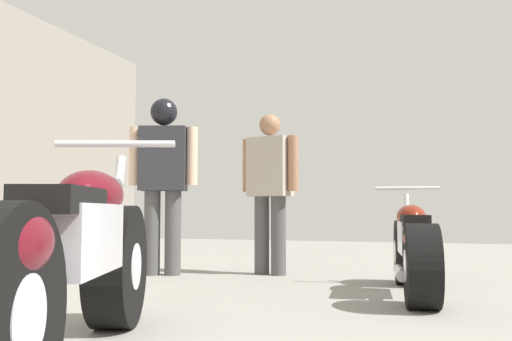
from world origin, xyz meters
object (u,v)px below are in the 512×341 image
at_px(motorcycle_maroon_cruiser, 71,262).
at_px(mechanic_with_helmet, 163,168).
at_px(mechanic_in_blue, 270,183).
at_px(motorcycle_black_naked, 414,249).

relative_size(motorcycle_maroon_cruiser, mechanic_with_helmet, 1.19).
bearing_deg(mechanic_with_helmet, motorcycle_maroon_cruiser, -68.36).
distance_m(mechanic_in_blue, mechanic_with_helmet, 1.06).
relative_size(motorcycle_black_naked, mechanic_with_helmet, 1.03).
xyz_separation_m(motorcycle_maroon_cruiser, mechanic_in_blue, (-0.23, 3.42, 0.48)).
bearing_deg(motorcycle_maroon_cruiser, motorcycle_black_naked, 63.90).
relative_size(motorcycle_maroon_cruiser, motorcycle_black_naked, 1.16).
distance_m(motorcycle_maroon_cruiser, mechanic_with_helmet, 3.33).
bearing_deg(mechanic_with_helmet, mechanic_in_blue, 21.00).
distance_m(motorcycle_maroon_cruiser, motorcycle_black_naked, 2.70).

